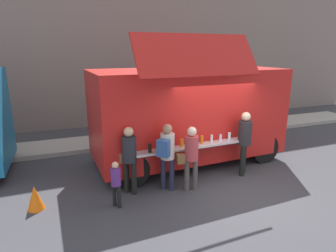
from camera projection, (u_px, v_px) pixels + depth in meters
name	position (u px, v px, depth m)	size (l,w,h in m)	color
ground_plane	(231.00, 188.00, 7.25)	(60.00, 60.00, 0.00)	#38383D
curb_strip	(51.00, 148.00, 9.99)	(28.00, 1.60, 0.15)	#9E998E
building_behind	(66.00, 34.00, 12.83)	(32.00, 2.40, 8.13)	slate
food_truck_main	(188.00, 112.00, 8.66)	(5.70, 3.29, 3.76)	red
traffic_cone_orange	(35.00, 198.00, 6.23)	(0.36, 0.36, 0.55)	orange
trash_bin	(246.00, 119.00, 12.40)	(0.60, 0.60, 0.95)	#2C6239
customer_front_ordering	(191.00, 153.00, 6.93)	(0.53, 0.33, 1.62)	#4B4442
customer_mid_with_backpack	(167.00, 151.00, 6.89)	(0.51, 0.53, 1.69)	#20223A
customer_rear_waiting	(129.00, 155.00, 6.77)	(0.46, 0.49, 1.67)	black
customer_extra_browsing	(244.00, 138.00, 7.82)	(0.36, 0.36, 1.78)	black
child_near_queue	(116.00, 180.00, 6.23)	(0.22, 0.22, 1.07)	black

